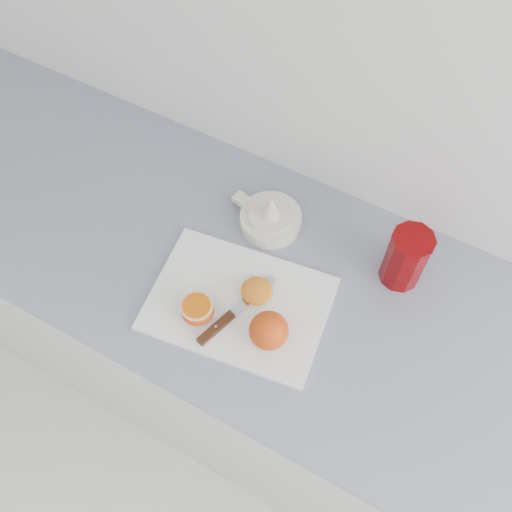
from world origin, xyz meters
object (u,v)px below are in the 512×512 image
object	(u,v)px
half_orange	(197,310)
red_tumbler	(405,259)
counter	(279,359)
citrus_juicer	(270,217)
cutting_board	(239,304)

from	to	relation	value
half_orange	red_tumbler	bearing A→B (deg)	41.73
counter	citrus_juicer	distance (m)	0.50
half_orange	red_tumbler	size ratio (longest dim) A/B	0.47
citrus_juicer	red_tumbler	xyz separation A→B (m)	(0.32, 0.02, 0.04)
citrus_juicer	cutting_board	bearing A→B (deg)	-79.43
citrus_juicer	red_tumbler	bearing A→B (deg)	2.74
counter	red_tumbler	world-z (taller)	red_tumbler
counter	cutting_board	bearing A→B (deg)	-127.37
half_orange	red_tumbler	world-z (taller)	red_tumbler
cutting_board	citrus_juicer	distance (m)	0.22
red_tumbler	cutting_board	bearing A→B (deg)	-139.59
counter	cutting_board	xyz separation A→B (m)	(-0.07, -0.09, 0.45)
citrus_juicer	counter	bearing A→B (deg)	-49.50
cutting_board	red_tumbler	world-z (taller)	red_tumbler
cutting_board	half_orange	world-z (taller)	half_orange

